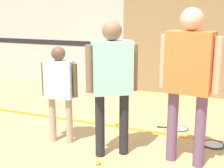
% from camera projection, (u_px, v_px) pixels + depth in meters
% --- Properties ---
extents(ground_plane, '(16.00, 16.00, 0.00)m').
position_uv_depth(ground_plane, '(101.00, 158.00, 3.93)').
color(ground_plane, tan).
extents(wall_back, '(16.00, 0.07, 3.20)m').
position_uv_depth(wall_back, '(167.00, 21.00, 6.72)').
color(wall_back, beige).
rests_on(wall_back, ground_plane).
extents(wall_panel, '(3.27, 0.05, 2.05)m').
position_uv_depth(wall_panel, '(197.00, 49.00, 6.55)').
color(wall_panel, '#93754C').
rests_on(wall_panel, ground_plane).
extents(floor_stripe, '(14.40, 0.10, 0.01)m').
position_uv_depth(floor_stripe, '(129.00, 129.00, 4.89)').
color(floor_stripe, orange).
rests_on(floor_stripe, ground_plane).
extents(person_instructor, '(0.55, 0.48, 1.69)m').
position_uv_depth(person_instructor, '(112.00, 75.00, 3.78)').
color(person_instructor, '#232328').
rests_on(person_instructor, ground_plane).
extents(person_student_left, '(0.51, 0.27, 1.35)m').
position_uv_depth(person_student_left, '(60.00, 84.00, 4.22)').
color(person_student_left, tan).
rests_on(person_student_left, ground_plane).
extents(person_student_right, '(0.69, 0.35, 1.84)m').
position_uv_depth(person_student_right, '(189.00, 71.00, 3.54)').
color(person_student_right, '#6B4C70').
rests_on(person_student_right, ground_plane).
extents(racket_spare_on_floor, '(0.50, 0.32, 0.03)m').
position_uv_depth(racket_spare_on_floor, '(178.00, 128.00, 4.88)').
color(racket_spare_on_floor, red).
rests_on(racket_spare_on_floor, ground_plane).
extents(racket_second_spare, '(0.45, 0.51, 0.03)m').
position_uv_depth(racket_second_spare, '(213.00, 145.00, 4.28)').
color(racket_second_spare, '#28282D').
rests_on(racket_second_spare, ground_plane).
extents(tennis_ball_near_instructor, '(0.07, 0.07, 0.07)m').
position_uv_depth(tennis_ball_near_instructor, '(98.00, 162.00, 3.74)').
color(tennis_ball_near_instructor, '#CCE038').
rests_on(tennis_ball_near_instructor, ground_plane).
extents(tennis_ball_by_spare_racket, '(0.07, 0.07, 0.07)m').
position_uv_depth(tennis_ball_by_spare_racket, '(178.00, 130.00, 4.76)').
color(tennis_ball_by_spare_racket, '#CCE038').
rests_on(tennis_ball_by_spare_racket, ground_plane).
extents(tennis_ball_stray_left, '(0.07, 0.07, 0.07)m').
position_uv_depth(tennis_ball_stray_left, '(117.00, 123.00, 5.02)').
color(tennis_ball_stray_left, '#CCE038').
rests_on(tennis_ball_stray_left, ground_plane).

